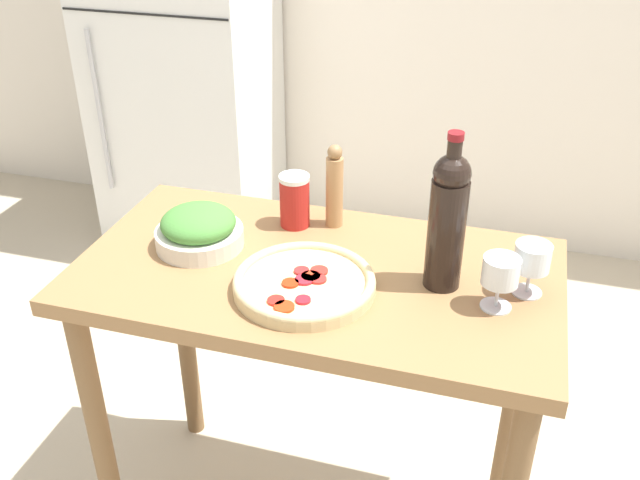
% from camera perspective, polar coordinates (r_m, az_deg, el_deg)
% --- Properties ---
extents(refrigerator, '(0.74, 0.63, 1.60)m').
position_cam_1_polar(refrigerator, '(3.39, -10.74, 12.59)').
color(refrigerator, silver).
rests_on(refrigerator, ground_plane).
extents(prep_counter, '(1.14, 0.61, 0.89)m').
position_cam_1_polar(prep_counter, '(1.77, -0.28, -6.17)').
color(prep_counter, olive).
rests_on(prep_counter, ground_plane).
extents(wine_bottle, '(0.08, 0.08, 0.37)m').
position_cam_1_polar(wine_bottle, '(1.57, 10.16, 1.71)').
color(wine_bottle, black).
rests_on(wine_bottle, prep_counter).
extents(wine_glass_near, '(0.08, 0.08, 0.12)m').
position_cam_1_polar(wine_glass_near, '(1.55, 14.23, -2.65)').
color(wine_glass_near, silver).
rests_on(wine_glass_near, prep_counter).
extents(wine_glass_far, '(0.08, 0.08, 0.12)m').
position_cam_1_polar(wine_glass_far, '(1.62, 16.60, -1.49)').
color(wine_glass_far, silver).
rests_on(wine_glass_far, prep_counter).
extents(pepper_mill, '(0.04, 0.04, 0.22)m').
position_cam_1_polar(pepper_mill, '(1.82, 1.17, 4.24)').
color(pepper_mill, '#AD7F51').
rests_on(pepper_mill, prep_counter).
extents(salad_bowl, '(0.22, 0.22, 0.10)m').
position_cam_1_polar(salad_bowl, '(1.78, -9.66, 0.85)').
color(salad_bowl, silver).
rests_on(salad_bowl, prep_counter).
extents(homemade_pizza, '(0.32, 0.32, 0.04)m').
position_cam_1_polar(homemade_pizza, '(1.60, -1.24, -3.45)').
color(homemade_pizza, '#DBC189').
rests_on(homemade_pizza, prep_counter).
extents(salt_canister, '(0.08, 0.08, 0.14)m').
position_cam_1_polar(salt_canister, '(1.84, -2.04, 3.17)').
color(salt_canister, '#B2231E').
rests_on(salt_canister, prep_counter).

